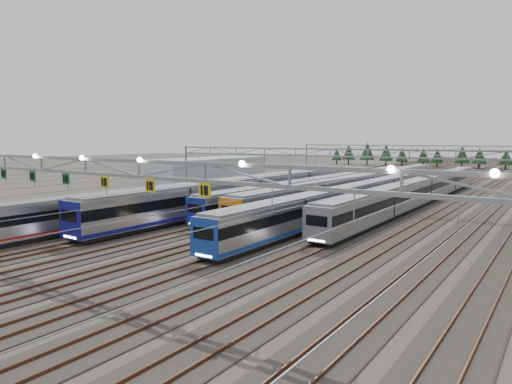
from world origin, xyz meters
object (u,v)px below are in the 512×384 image
Objects in this scene: train_d at (365,185)px; train_a at (220,192)px; train_e at (348,200)px; gantry_mid at (330,159)px; train_c at (331,186)px; gantry_near at (84,169)px; train_b at (252,192)px; train_f at (422,190)px; west_shed at (207,170)px; gantry_far at (417,152)px.

train_a is at bearing -125.52° from train_d.
gantry_mid reaches higher than train_e.
gantry_near is (2.20, -45.51, 5.16)m from train_c.
train_c is (4.50, 15.29, -0.28)m from train_b.
train_f is at bearing 30.07° from gantry_mid.
gantry_near is 64.47m from west_shed.
train_e is 12.09m from gantry_mid.
gantry_far is (-6.75, 54.01, 4.40)m from train_e.
gantry_near is 1.00× the size of gantry_mid.
gantry_far reaches higher than train_c.
gantry_far is at bearing 78.65° from train_a.
gantry_near is 1.88× the size of west_shed.
gantry_mid is (-6.75, 9.01, 4.40)m from train_e.
train_d is at bearing 87.26° from gantry_near.
train_b is 0.97× the size of gantry_near.
gantry_near reaches higher than train_b.
train_c is (9.00, 16.45, -0.06)m from train_a.
train_c is 45.85m from gantry_near.
gantry_mid is at bearing 126.83° from train_e.
train_f is at bearing 37.99° from train_a.
train_f is at bearing -9.01° from west_shed.
train_a is 57.35m from gantry_far.
train_e reaches higher than train_c.
train_c is at bearing -151.30° from train_d.
train_e is at bearing -82.88° from gantry_far.
gantry_near reaches higher than train_d.
train_a is 1.23× the size of train_e.
gantry_far is at bearing 89.97° from gantry_near.
gantry_mid is (11.25, 11.06, 4.41)m from train_a.
gantry_mid is 1.00× the size of gantry_far.
train_d is 37.77m from west_shed.
gantry_near is (-6.80, -31.11, 5.10)m from train_e.
west_shed is (-34.99, 53.97, -4.46)m from gantry_near.
train_e is (13.50, 0.89, -0.22)m from train_b.
train_f is 1.16× the size of gantry_near.
gantry_near reaches higher than gantry_far.
train_d is at bearing 171.54° from train_f.
gantry_mid is at bearing -21.57° from west_shed.
gantry_far reaches higher than train_f.
gantry_mid is at bearing -149.93° from train_f.
gantry_mid reaches higher than train_c.
train_b is at bearing 14.49° from train_a.
train_f reaches higher than train_e.
train_f is (9.00, -1.34, -0.06)m from train_d.
train_c is 16.98m from train_e.
west_shed is (-32.79, 8.46, 0.71)m from train_c.
west_shed reaches higher than train_d.
train_d is at bearing -9.14° from west_shed.
gantry_mid reaches higher than train_a.
gantry_mid is (0.05, 40.12, -0.70)m from gantry_near.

